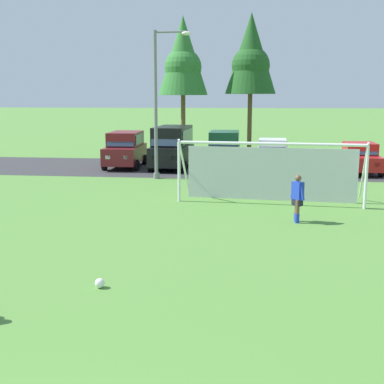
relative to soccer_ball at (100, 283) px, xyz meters
name	(u,v)px	position (x,y,z in m)	size (l,w,h in m)	color
ground_plane	(189,212)	(1.01, 7.96, -0.11)	(400.00, 400.00, 0.00)	#518438
parking_lot_strip	(215,168)	(1.01, 20.28, -0.11)	(52.00, 8.40, 0.01)	#333335
soccer_ball	(100,283)	(0.00, 0.00, 0.00)	(0.22, 0.22, 0.22)	white
soccer_goal	(270,170)	(4.05, 10.48, 1.18)	(7.56, 2.58, 2.57)	white
player_midfield_center	(297,199)	(4.87, 6.89, 0.71)	(0.48, 0.67, 1.64)	brown
parked_car_slot_far_left	(125,149)	(-4.48, 20.14, 1.00)	(2.27, 4.67, 2.16)	maroon
parked_car_slot_left	(172,146)	(-1.53, 19.95, 1.23)	(2.31, 4.86, 2.52)	black
parked_car_slot_center_left	(224,148)	(1.50, 21.40, 1.00)	(2.19, 4.63, 2.16)	#194C2D
parked_car_slot_center	(272,153)	(4.47, 21.23, 0.77)	(2.11, 4.24, 1.72)	silver
parked_car_slot_center_right	(360,158)	(9.29, 19.23, 0.77)	(2.07, 4.21, 1.72)	red
tree_left_edge	(183,58)	(-2.45, 31.35, 7.19)	(3.98, 3.98, 10.62)	brown
tree_mid_left	(251,56)	(2.93, 31.97, 7.35)	(4.07, 4.07, 10.84)	brown
street_lamp	(159,103)	(-1.57, 15.90, 3.81)	(2.00, 0.32, 7.56)	slate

